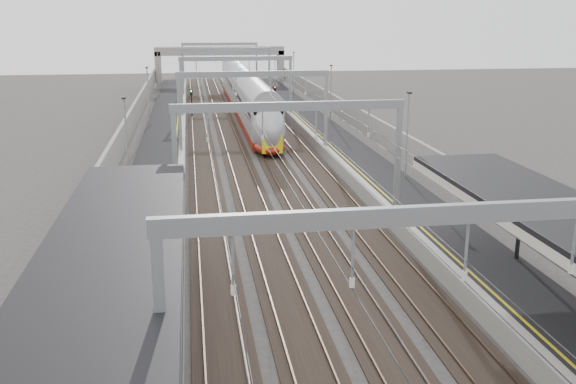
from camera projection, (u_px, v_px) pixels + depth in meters
name	position (u px, v px, depth m)	size (l,w,h in m)	color
platform_left	(163.00, 149.00, 57.60)	(4.00, 120.00, 1.00)	black
platform_right	(336.00, 144.00, 59.93)	(4.00, 120.00, 1.00)	black
tracks	(251.00, 152.00, 58.89)	(11.40, 140.00, 0.20)	black
overhead_line	(244.00, 78.00, 63.56)	(13.00, 140.00, 6.60)	gray
canopy_left	(93.00, 303.00, 16.35)	(4.40, 30.00, 4.24)	black
overbridge	(220.00, 56.00, 109.88)	(22.00, 2.20, 6.90)	gray
wall_left	(125.00, 138.00, 56.84)	(0.30, 120.00, 3.20)	gray
wall_right	(370.00, 132.00, 60.10)	(0.30, 120.00, 3.20)	gray
train	(247.00, 99.00, 78.31)	(2.88, 52.41, 4.54)	maroon
signal_green	(191.00, 98.00, 78.08)	(0.32, 0.32, 3.48)	black
signal_red_near	(262.00, 99.00, 76.62)	(0.32, 0.32, 3.48)	black
signal_red_far	(275.00, 94.00, 82.09)	(0.32, 0.32, 3.48)	black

